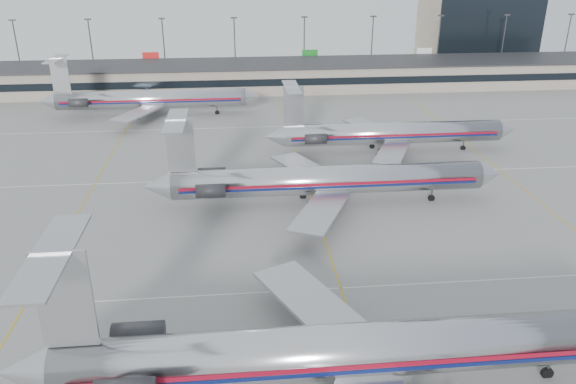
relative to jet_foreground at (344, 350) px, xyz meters
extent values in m
plane|color=gray|center=(2.48, 3.92, -3.83)|extent=(260.00, 260.00, 0.00)
cube|color=silver|center=(2.48, 13.92, -3.82)|extent=(160.00, 0.15, 0.02)
cube|color=gray|center=(2.48, 101.92, -0.83)|extent=(160.00, 16.00, 6.00)
cube|color=black|center=(2.48, 93.82, -0.63)|extent=(160.00, 0.20, 1.60)
cube|color=#2D2D30|center=(2.48, 101.92, 2.27)|extent=(162.00, 17.00, 0.30)
cylinder|color=#38383D|center=(-60.52, 115.92, 3.67)|extent=(0.30, 0.30, 15.00)
cube|color=#2D2D30|center=(-60.52, 115.92, 11.27)|extent=(1.60, 0.40, 0.35)
cylinder|color=#38383D|center=(-42.52, 115.92, 3.67)|extent=(0.30, 0.30, 15.00)
cube|color=#2D2D30|center=(-42.52, 115.92, 11.27)|extent=(1.60, 0.40, 0.35)
cylinder|color=#38383D|center=(-24.52, 115.92, 3.67)|extent=(0.30, 0.30, 15.00)
cube|color=#2D2D30|center=(-24.52, 115.92, 11.27)|extent=(1.60, 0.40, 0.35)
cylinder|color=#38383D|center=(-6.52, 115.92, 3.67)|extent=(0.30, 0.30, 15.00)
cube|color=#2D2D30|center=(-6.52, 115.92, 11.27)|extent=(1.60, 0.40, 0.35)
cylinder|color=#38383D|center=(11.48, 115.92, 3.67)|extent=(0.30, 0.30, 15.00)
cube|color=#2D2D30|center=(11.48, 115.92, 11.27)|extent=(1.60, 0.40, 0.35)
cylinder|color=#38383D|center=(29.48, 115.92, 3.67)|extent=(0.30, 0.30, 15.00)
cube|color=#2D2D30|center=(29.48, 115.92, 11.27)|extent=(1.60, 0.40, 0.35)
cylinder|color=#38383D|center=(47.48, 115.92, 3.67)|extent=(0.30, 0.30, 15.00)
cube|color=#2D2D30|center=(47.48, 115.92, 11.27)|extent=(1.60, 0.40, 0.35)
cylinder|color=#38383D|center=(65.48, 115.92, 3.67)|extent=(0.30, 0.30, 15.00)
cube|color=#2D2D30|center=(65.48, 115.92, 11.27)|extent=(1.60, 0.40, 0.35)
cylinder|color=#38383D|center=(83.48, 115.92, 3.67)|extent=(0.30, 0.30, 15.00)
cube|color=#2D2D30|center=(83.48, 115.92, 11.27)|extent=(1.60, 0.40, 0.35)
cube|color=tan|center=(64.48, 131.92, 8.67)|extent=(30.00, 20.00, 25.00)
cylinder|color=silver|center=(1.06, 0.00, -0.06)|extent=(43.05, 3.98, 3.98)
cone|color=#B1B1B6|center=(-22.40, 0.00, -0.06)|extent=(3.87, 3.98, 3.98)
cube|color=maroon|center=(1.06, -2.00, 0.10)|extent=(40.90, 0.05, 0.38)
cube|color=#0B154E|center=(1.06, -2.00, -0.33)|extent=(40.90, 0.05, 0.30)
cube|color=#B1B1B6|center=(-1.09, 7.54, -1.13)|extent=(10.01, 14.59, 0.34)
cube|color=#B1B1B6|center=(-18.85, 0.00, 5.59)|extent=(3.66, 0.27, 7.32)
cube|color=#B1B1B6|center=(-19.17, 0.00, 9.04)|extent=(2.58, 11.30, 0.19)
cylinder|color=#2D2D30|center=(-15.08, 3.07, 0.26)|extent=(3.87, 1.83, 1.83)
cylinder|color=#2D2D30|center=(16.13, 0.00, -2.94)|extent=(0.22, 0.22, 1.78)
cylinder|color=#2D2D30|center=(-2.17, 2.59, -2.94)|extent=(0.22, 0.22, 1.78)
cylinder|color=black|center=(16.13, 0.00, -3.45)|extent=(0.97, 0.32, 0.97)
cylinder|color=silver|center=(4.42, 33.64, -0.34)|extent=(39.81, 3.68, 3.68)
cone|color=silver|center=(25.92, 33.64, -0.34)|extent=(3.18, 3.68, 3.68)
cone|color=#B1B1B6|center=(-17.27, 33.64, -0.34)|extent=(3.58, 3.68, 3.68)
cube|color=maroon|center=(4.42, 31.78, -0.19)|extent=(37.82, 0.05, 0.35)
cube|color=#0B154E|center=(4.42, 31.78, -0.59)|extent=(37.82, 0.05, 0.28)
cube|color=#B1B1B6|center=(2.43, 40.60, -1.34)|extent=(9.26, 13.49, 0.32)
cube|color=#B1B1B6|center=(2.43, 26.67, -1.34)|extent=(9.26, 13.49, 0.32)
cube|color=#B1B1B6|center=(-13.99, 33.64, 4.88)|extent=(3.38, 0.25, 6.77)
cube|color=#B1B1B6|center=(-14.29, 33.64, 8.07)|extent=(2.39, 10.45, 0.18)
cylinder|color=#2D2D30|center=(-10.51, 36.47, -0.04)|extent=(3.58, 1.69, 1.69)
cylinder|color=#2D2D30|center=(-10.51, 30.80, -0.04)|extent=(3.58, 1.69, 1.69)
cylinder|color=#2D2D30|center=(18.35, 33.64, -3.00)|extent=(0.20, 0.20, 1.64)
cylinder|color=#2D2D30|center=(1.44, 31.25, -3.00)|extent=(0.20, 0.20, 1.64)
cylinder|color=#2D2D30|center=(1.44, 36.02, -3.00)|extent=(0.20, 0.20, 1.64)
cylinder|color=black|center=(18.35, 33.64, -3.48)|extent=(0.90, 0.30, 0.90)
cylinder|color=silver|center=(18.35, 53.29, -0.55)|extent=(35.55, 3.46, 3.46)
cone|color=silver|center=(37.62, 53.29, -0.55)|extent=(2.99, 3.46, 3.46)
cone|color=#B1B1B6|center=(-1.11, 53.29, -0.55)|extent=(3.37, 3.46, 3.46)
cube|color=maroon|center=(18.35, 51.55, -0.41)|extent=(33.77, 0.05, 0.33)
cube|color=#0B154E|center=(18.35, 51.55, -0.78)|extent=(33.77, 0.05, 0.26)
cube|color=#B1B1B6|center=(16.48, 59.84, -1.49)|extent=(8.70, 12.68, 0.30)
cube|color=#B1B1B6|center=(16.48, 46.74, -1.49)|extent=(8.70, 12.68, 0.30)
cube|color=#B1B1B6|center=(1.98, 53.29, 4.36)|extent=(3.18, 0.23, 6.36)
cube|color=#B1B1B6|center=(1.69, 53.29, 7.35)|extent=(2.25, 9.82, 0.17)
cylinder|color=#2D2D30|center=(5.25, 55.96, -0.27)|extent=(3.37, 1.59, 1.59)
cylinder|color=#2D2D30|center=(5.25, 50.62, -0.27)|extent=(3.37, 1.59, 1.59)
cylinder|color=#2D2D30|center=(30.51, 53.29, -3.05)|extent=(0.19, 0.19, 1.54)
cylinder|color=#2D2D30|center=(15.54, 51.04, -3.05)|extent=(0.19, 0.19, 1.54)
cylinder|color=#2D2D30|center=(15.54, 55.54, -3.05)|extent=(0.19, 0.19, 1.54)
cylinder|color=black|center=(30.51, 53.29, -3.50)|extent=(0.84, 0.28, 0.84)
cylinder|color=silver|center=(-23.48, 79.84, -0.41)|extent=(37.10, 3.61, 3.61)
cone|color=silver|center=(-3.37, 79.84, -0.41)|extent=(3.12, 3.61, 3.61)
cone|color=#B1B1B6|center=(-43.78, 79.84, -0.41)|extent=(3.51, 3.61, 3.61)
cube|color=maroon|center=(-23.48, 78.02, -0.26)|extent=(35.24, 0.05, 0.34)
cube|color=#0B154E|center=(-23.48, 78.02, -0.65)|extent=(35.24, 0.05, 0.27)
cube|color=#B1B1B6|center=(-25.43, 86.67, -1.38)|extent=(9.08, 13.23, 0.31)
cube|color=#B1B1B6|center=(-25.43, 73.00, -1.38)|extent=(9.08, 13.23, 0.31)
cube|color=#B1B1B6|center=(-40.56, 79.84, 4.72)|extent=(3.32, 0.24, 6.64)
cube|color=#B1B1B6|center=(-40.85, 79.84, 7.84)|extent=(2.34, 10.25, 0.18)
cylinder|color=#2D2D30|center=(-37.14, 82.62, -0.12)|extent=(3.51, 1.66, 1.66)
cylinder|color=#2D2D30|center=(-37.14, 77.05, -0.12)|extent=(3.51, 1.66, 1.66)
cylinder|color=#2D2D30|center=(-10.79, 79.84, -3.02)|extent=(0.20, 0.20, 1.61)
cylinder|color=#2D2D30|center=(-26.41, 77.49, -3.02)|extent=(0.20, 0.20, 1.61)
cylinder|color=#2D2D30|center=(-26.41, 82.18, -3.02)|extent=(0.20, 0.20, 1.61)
cylinder|color=black|center=(-10.79, 79.84, -3.48)|extent=(0.88, 0.29, 0.88)
camera|label=1|loc=(-7.26, -32.32, 26.63)|focal=35.00mm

